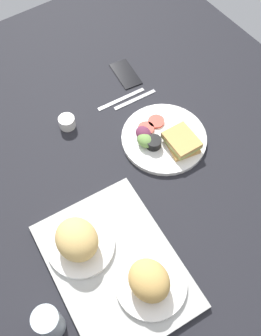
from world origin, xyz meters
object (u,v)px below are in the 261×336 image
at_px(serving_tray, 115,265).
at_px(bread_plate_near, 150,282).
at_px(plate_with_salad, 164,138).
at_px(knife, 121,99).
at_px(fork, 135,99).
at_px(espresso_cup, 67,122).
at_px(cell_phone, 126,74).
at_px(bread_plate_far, 78,241).
at_px(drinking_glass, 49,323).

distance_m(serving_tray, bread_plate_near, 0.12).
distance_m(plate_with_salad, knife, 0.24).
relative_size(serving_tray, fork, 2.65).
distance_m(plate_with_salad, espresso_cup, 0.34).
bearing_deg(cell_phone, bread_plate_far, 142.82).
bearing_deg(serving_tray, drinking_glass, 100.51).
xyz_separation_m(fork, cell_phone, (0.12, -0.04, 0.00)).
distance_m(bread_plate_far, drinking_glass, 0.22).
relative_size(drinking_glass, knife, 0.64).
xyz_separation_m(espresso_cup, cell_phone, (0.09, -0.30, -0.02)).
relative_size(bread_plate_far, fork, 1.14).
relative_size(bread_plate_near, plate_with_salad, 0.68).
relative_size(bread_plate_near, knife, 1.03).
height_order(bread_plate_far, drinking_glass, drinking_glass).
xyz_separation_m(serving_tray, cell_phone, (0.60, -0.44, -0.00)).
xyz_separation_m(bread_plate_near, plate_with_salad, (0.36, -0.33, -0.04)).
bearing_deg(bread_plate_near, knife, -27.36).
distance_m(bread_plate_near, drinking_glass, 0.27).
bearing_deg(bread_plate_far, drinking_glass, 130.55).
distance_m(plate_with_salad, fork, 0.21).
relative_size(plate_with_salad, cell_phone, 2.00).
bearing_deg(bread_plate_near, drinking_glass, 77.57).
bearing_deg(serving_tray, cell_phone, -36.36).
distance_m(fork, cell_phone, 0.13).
xyz_separation_m(serving_tray, fork, (0.47, -0.40, -0.01)).
relative_size(serving_tray, plate_with_salad, 1.56).
bearing_deg(drinking_glass, espresso_cup, -32.95).
bearing_deg(knife, plate_with_salad, 97.23).
height_order(fork, cell_phone, cell_phone).
height_order(serving_tray, drinking_glass, drinking_glass).
height_order(bread_plate_near, drinking_glass, drinking_glass).
bearing_deg(drinking_glass, bread_plate_near, -102.43).
bearing_deg(knife, fork, 146.52).
height_order(drinking_glass, espresso_cup, drinking_glass).
distance_m(drinking_glass, fork, 0.80).
bearing_deg(fork, espresso_cup, -4.35).
bearing_deg(cell_phone, fork, 168.67).
distance_m(espresso_cup, knife, 0.22).
xyz_separation_m(drinking_glass, cell_phone, (0.64, -0.66, -0.06)).
bearing_deg(cell_phone, plate_with_salad, 176.24).
bearing_deg(plate_with_salad, serving_tray, 125.43).
xyz_separation_m(bread_plate_near, knife, (0.60, -0.31, -0.05)).
distance_m(plate_with_salad, drinking_glass, 0.67).
xyz_separation_m(plate_with_salad, espresso_cup, (0.24, 0.24, 0.00)).
height_order(bread_plate_far, espresso_cup, bread_plate_far).
height_order(plate_with_salad, espresso_cup, plate_with_salad).
xyz_separation_m(plate_with_salad, drinking_glass, (-0.31, 0.59, 0.04)).
height_order(bread_plate_far, fork, bread_plate_far).
bearing_deg(espresso_cup, fork, -97.89).
height_order(plate_with_salad, cell_phone, plate_with_salad).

